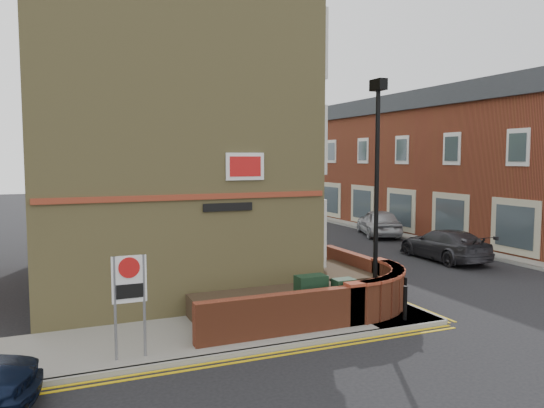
{
  "coord_description": "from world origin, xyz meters",
  "views": [
    {
      "loc": [
        -6.52,
        -10.72,
        4.36
      ],
      "look_at": [
        -0.25,
        4.0,
        2.96
      ],
      "focal_mm": 35.0,
      "sensor_mm": 36.0,
      "label": 1
    }
  ],
  "objects": [
    {
      "name": "ground",
      "position": [
        0.0,
        0.0,
        0.0
      ],
      "size": [
        120.0,
        120.0,
        0.0
      ],
      "primitive_type": "plane",
      "color": "black",
      "rests_on": "ground"
    },
    {
      "name": "pavement_corner",
      "position": [
        -3.5,
        1.5,
        0.06
      ],
      "size": [
        13.0,
        3.0,
        0.12
      ],
      "primitive_type": "cube",
      "color": "gray",
      "rests_on": "ground"
    },
    {
      "name": "pavement_main",
      "position": [
        2.0,
        16.0,
        0.06
      ],
      "size": [
        2.0,
        32.0,
        0.12
      ],
      "primitive_type": "cube",
      "color": "gray",
      "rests_on": "ground"
    },
    {
      "name": "pavement_far",
      "position": [
        13.0,
        13.0,
        0.06
      ],
      "size": [
        4.0,
        40.0,
        0.12
      ],
      "primitive_type": "cube",
      "color": "gray",
      "rests_on": "ground"
    },
    {
      "name": "kerb_side",
      "position": [
        -3.5,
        0.0,
        0.06
      ],
      "size": [
        13.0,
        0.15,
        0.12
      ],
      "primitive_type": "cube",
      "color": "gray",
      "rests_on": "ground"
    },
    {
      "name": "kerb_main_near",
      "position": [
        3.0,
        16.0,
        0.06
      ],
      "size": [
        0.15,
        32.0,
        0.12
      ],
      "primitive_type": "cube",
      "color": "gray",
      "rests_on": "ground"
    },
    {
      "name": "kerb_main_far",
      "position": [
        11.0,
        13.0,
        0.06
      ],
      "size": [
        0.15,
        40.0,
        0.12
      ],
      "primitive_type": "cube",
      "color": "gray",
      "rests_on": "ground"
    },
    {
      "name": "yellow_lines_side",
      "position": [
        -3.5,
        -0.25,
        0.01
      ],
      "size": [
        13.0,
        0.28,
        0.01
      ],
      "primitive_type": "cube",
      "color": "gold",
      "rests_on": "ground"
    },
    {
      "name": "yellow_lines_main",
      "position": [
        3.25,
        16.0,
        0.01
      ],
      "size": [
        0.28,
        32.0,
        0.01
      ],
      "primitive_type": "cube",
      "color": "gold",
      "rests_on": "ground"
    },
    {
      "name": "corner_building",
      "position": [
        -2.84,
        8.0,
        6.23
      ],
      "size": [
        8.95,
        10.4,
        13.6
      ],
      "color": "#9A8B52",
      "rests_on": "ground"
    },
    {
      "name": "garden_wall",
      "position": [
        0.0,
        2.5,
        0.0
      ],
      "size": [
        6.8,
        6.0,
        1.2
      ],
      "primitive_type": null,
      "color": "brown",
      "rests_on": "ground"
    },
    {
      "name": "lamppost",
      "position": [
        1.6,
        1.2,
        3.34
      ],
      "size": [
        0.25,
        0.5,
        6.3
      ],
      "color": "black",
      "rests_on": "pavement_corner"
    },
    {
      "name": "utility_cabinet_large",
      "position": [
        -0.3,
        1.3,
        0.72
      ],
      "size": [
        0.8,
        0.45,
        1.2
      ],
      "primitive_type": "cube",
      "color": "#16321E",
      "rests_on": "pavement_corner"
    },
    {
      "name": "utility_cabinet_small",
      "position": [
        0.5,
        1.0,
        0.67
      ],
      "size": [
        0.55,
        0.4,
        1.1
      ],
      "primitive_type": "cube",
      "color": "#16321E",
      "rests_on": "pavement_corner"
    },
    {
      "name": "bollard_near",
      "position": [
        2.0,
        0.4,
        0.57
      ],
      "size": [
        0.11,
        0.11,
        0.9
      ],
      "primitive_type": "cylinder",
      "color": "black",
      "rests_on": "pavement_corner"
    },
    {
      "name": "bollard_far",
      "position": [
        2.6,
        1.2,
        0.57
      ],
      "size": [
        0.11,
        0.11,
        0.9
      ],
      "primitive_type": "cylinder",
      "color": "black",
      "rests_on": "pavement_corner"
    },
    {
      "name": "zone_sign",
      "position": [
        -5.0,
        0.5,
        1.64
      ],
      "size": [
        0.72,
        0.07,
        2.2
      ],
      "color": "slate",
      "rests_on": "pavement_corner"
    },
    {
      "name": "far_terrace",
      "position": [
        14.5,
        17.0,
        4.04
      ],
      "size": [
        5.4,
        30.4,
        8.0
      ],
      "color": "brown",
      "rests_on": "ground"
    },
    {
      "name": "far_terrace_cream",
      "position": [
        14.5,
        38.0,
        4.05
      ],
      "size": [
        5.4,
        12.4,
        8.0
      ],
      "color": "beige",
      "rests_on": "ground"
    },
    {
      "name": "tree_near",
      "position": [
        2.0,
        14.05,
        4.7
      ],
      "size": [
        3.64,
        3.65,
        6.7
      ],
      "color": "#382B1E",
      "rests_on": "pavement_main"
    },
    {
      "name": "tree_mid",
      "position": [
        2.0,
        22.05,
        5.2
      ],
      "size": [
        4.03,
        4.03,
        7.42
      ],
      "color": "#382B1E",
      "rests_on": "pavement_main"
    },
    {
      "name": "tree_far",
      "position": [
        2.0,
        30.05,
        4.91
      ],
      "size": [
        3.81,
        3.81,
        7.0
      ],
      "color": "#382B1E",
      "rests_on": "pavement_main"
    },
    {
      "name": "traffic_light_assembly",
      "position": [
        2.4,
        25.0,
        2.78
      ],
      "size": [
        0.2,
        0.16,
        4.2
      ],
      "color": "black",
      "rests_on": "pavement_main"
    },
    {
      "name": "silver_car_near",
      "position": [
        4.31,
        13.67,
        0.73
      ],
      "size": [
        2.35,
        4.67,
        1.47
      ],
      "primitive_type": "imported",
      "rotation": [
        0.0,
        0.0,
        0.19
      ],
      "color": "#B7BCBF",
      "rests_on": "ground"
    },
    {
      "name": "red_car_main",
      "position": [
        3.6,
        18.43,
        0.59
      ],
      "size": [
        3.55,
        4.67,
        1.18
      ],
      "primitive_type": "imported",
      "rotation": [
        0.0,
        0.0,
        -0.43
      ],
      "color": "#9F3411",
      "rests_on": "ground"
    },
    {
      "name": "grey_car_far",
      "position": [
        9.0,
        6.97,
        0.66
      ],
      "size": [
        2.04,
        4.63,
        1.32
      ],
      "primitive_type": "imported",
      "rotation": [
        0.0,
        0.0,
        3.1
      ],
      "color": "#2D2C31",
      "rests_on": "ground"
    },
    {
      "name": "silver_car_far",
      "position": [
        10.5,
        14.0,
        0.75
      ],
      "size": [
        3.21,
        4.77,
        1.51
      ],
      "primitive_type": "imported",
      "rotation": [
        0.0,
        0.0,
        2.79
      ],
      "color": "#A6A8AE",
      "rests_on": "ground"
    }
  ]
}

